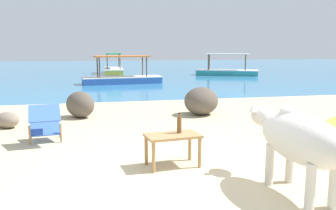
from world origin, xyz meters
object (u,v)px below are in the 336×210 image
at_px(cow, 298,138).
at_px(boat_yellow, 113,69).
at_px(boat_teal, 227,71).
at_px(boat_blue, 122,78).
at_px(bottle, 179,125).
at_px(deck_chair_near, 45,122).
at_px(low_bench_table, 173,140).

xyz_separation_m(cow, boat_yellow, (-0.77, 19.89, -0.41)).
height_order(boat_teal, boat_blue, same).
xyz_separation_m(boat_yellow, boat_blue, (-0.04, -6.54, 0.00)).
bearing_deg(bottle, cow, -51.47).
height_order(cow, boat_blue, boat_blue).
relative_size(deck_chair_near, boat_teal, 0.22).
distance_m(cow, bottle, 1.71).
height_order(bottle, boat_teal, boat_teal).
bearing_deg(boat_teal, bottle, -90.45).
distance_m(cow, boat_blue, 13.38).
bearing_deg(cow, boat_blue, -0.28).
distance_m(bottle, deck_chair_near, 2.61).
height_order(bottle, deck_chair_near, bottle).
distance_m(bottle, boat_blue, 12.03).
relative_size(cow, boat_yellow, 0.48).
bearing_deg(boat_yellow, boat_teal, 68.19).
relative_size(low_bench_table, boat_blue, 0.21).
height_order(cow, deck_chair_near, cow).
relative_size(bottle, boat_blue, 0.08).
xyz_separation_m(low_bench_table, bottle, (0.11, 0.07, 0.20)).
xyz_separation_m(bottle, boat_yellow, (0.29, 18.56, -0.33)).
xyz_separation_m(cow, boat_blue, (-0.81, 13.35, -0.41)).
xyz_separation_m(boat_teal, boat_blue, (-6.56, -3.56, 0.00)).
bearing_deg(deck_chair_near, bottle, -135.90).
height_order(cow, boat_yellow, boat_yellow).
bearing_deg(bottle, boat_blue, 88.79).
height_order(low_bench_table, bottle, bottle).
bearing_deg(boat_blue, low_bench_table, 82.68).
xyz_separation_m(bottle, boat_blue, (0.25, 12.02, -0.33)).
bearing_deg(cow, boat_yellow, -1.53).
xyz_separation_m(low_bench_table, boat_blue, (0.37, 12.09, -0.14)).
bearing_deg(boat_teal, boat_yellow, 178.68).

